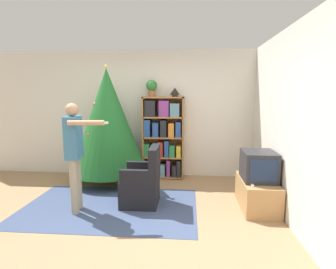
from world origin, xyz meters
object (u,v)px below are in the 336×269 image
at_px(bookshelf, 163,138).
at_px(christmas_tree, 108,121).
at_px(television, 259,166).
at_px(standing_person, 75,149).
at_px(potted_plant, 152,87).
at_px(armchair, 143,184).
at_px(table_lamp, 175,92).

height_order(bookshelf, christmas_tree, christmas_tree).
height_order(television, christmas_tree, christmas_tree).
height_order(standing_person, potted_plant, potted_plant).
distance_m(armchair, standing_person, 1.15).
bearing_deg(standing_person, potted_plant, 145.57).
distance_m(bookshelf, table_lamp, 0.96).
xyz_separation_m(television, christmas_tree, (-2.59, 1.02, 0.55)).
xyz_separation_m(bookshelf, potted_plant, (-0.22, 0.01, 1.02)).
distance_m(potted_plant, table_lamp, 0.47).
xyz_separation_m(television, standing_person, (-2.67, -0.33, 0.28)).
height_order(bookshelf, table_lamp, table_lamp).
height_order(armchair, potted_plant, potted_plant).
height_order(standing_person, table_lamp, table_lamp).
relative_size(television, standing_person, 0.34).
bearing_deg(christmas_tree, standing_person, -93.07).
bearing_deg(armchair, table_lamp, 162.56).
height_order(armchair, standing_person, standing_person).
bearing_deg(potted_plant, christmas_tree, -156.84).
xyz_separation_m(television, armchair, (-1.75, -0.01, -0.33)).
bearing_deg(christmas_tree, armchair, -50.56).
relative_size(christmas_tree, standing_person, 1.43).
bearing_deg(armchair, bookshelf, 172.20).
bearing_deg(table_lamp, standing_person, -128.41).
xyz_separation_m(christmas_tree, armchair, (0.85, -1.03, -0.88)).
bearing_deg(armchair, television, 89.92).
bearing_deg(potted_plant, bookshelf, -1.72).
bearing_deg(standing_person, armchair, 102.01).
height_order(bookshelf, standing_person, bookshelf).
bearing_deg(armchair, potted_plant, -178.62).
height_order(television, table_lamp, table_lamp).
bearing_deg(potted_plant, television, -37.33).
bearing_deg(christmas_tree, potted_plant, 23.16).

